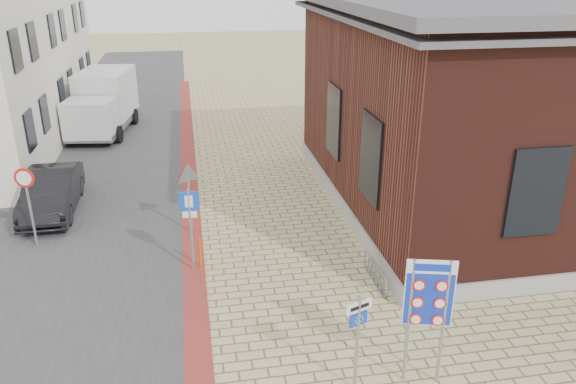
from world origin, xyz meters
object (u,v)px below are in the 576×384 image
object	(u,v)px
sedan	(52,192)
parking_sign	(190,216)
border_sign	(429,296)
bollard	(200,253)
box_truck	(103,102)
essen_sign	(358,330)

from	to	relation	value
sedan	parking_sign	xyz separation A→B (m)	(4.50, -4.77, 0.89)
border_sign	bollard	size ratio (longest dim) A/B	3.09
sedan	box_truck	world-z (taller)	box_truck
box_truck	parking_sign	bearing A→B (deg)	-66.10
sedan	bollard	world-z (taller)	sedan
box_truck	bollard	size ratio (longest dim) A/B	6.54
sedan	essen_sign	bearing A→B (deg)	-54.25
box_truck	essen_sign	size ratio (longest dim) A/B	2.72
essen_sign	bollard	size ratio (longest dim) A/B	2.41
sedan	parking_sign	size ratio (longest dim) A/B	1.82
essen_sign	bollard	bearing A→B (deg)	97.37
border_sign	parking_sign	size ratio (longest dim) A/B	1.15
sedan	essen_sign	distance (m)	12.49
box_truck	border_sign	world-z (taller)	box_truck
sedan	essen_sign	world-z (taller)	essen_sign
bollard	sedan	bearing A→B (deg)	135.20
box_truck	parking_sign	world-z (taller)	box_truck
essen_sign	box_truck	bearing A→B (deg)	89.06
border_sign	essen_sign	xyz separation A→B (m)	(-1.36, 0.00, -0.58)
box_truck	border_sign	distance (m)	21.12
parking_sign	bollard	xyz separation A→B (m)	(0.20, 0.10, -1.16)
sedan	essen_sign	size ratio (longest dim) A/B	2.02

